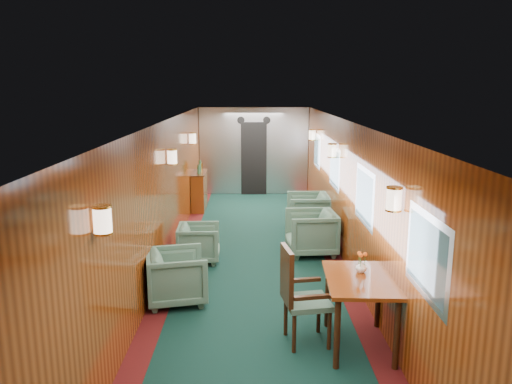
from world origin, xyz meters
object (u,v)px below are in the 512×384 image
credenza (199,190)px  armchair_right_far (308,212)px  armchair_left_far (199,243)px  side_chair (298,292)px  armchair_left_near (177,276)px  armchair_right_near (311,233)px  dining_table (361,289)px

credenza → armchair_right_far: credenza is taller
armchair_left_far → credenza: bearing=3.5°
side_chair → armchair_left_near: size_ratio=1.44×
armchair_right_near → armchair_left_near: bearing=-50.1°
armchair_left_near → armchair_left_far: armchair_left_near is taller
credenza → armchair_left_near: bearing=-87.7°
side_chair → armchair_right_near: bearing=71.1°
armchair_right_near → armchair_right_far: armchair_right_far is taller
dining_table → side_chair: (-0.70, 0.08, -0.07)m
armchair_left_near → armchair_right_far: 4.12m
credenza → armchair_left_far: credenza is taller
armchair_right_near → side_chair: bearing=-13.4°
credenza → armchair_right_far: 3.09m
armchair_right_far → armchair_right_near: bearing=-5.3°
side_chair → armchair_right_near: side_chair is taller
dining_table → armchair_left_far: size_ratio=1.63×
dining_table → armchair_right_near: (-0.16, 3.26, -0.31)m
dining_table → credenza: bearing=113.5°
credenza → armchair_right_near: credenza is taller
armchair_right_near → armchair_right_far: size_ratio=0.99×
dining_table → armchair_right_far: bearing=93.4°
dining_table → armchair_left_far: 3.61m
credenza → armchair_right_near: size_ratio=1.39×
side_chair → armchair_left_far: (-1.43, 2.82, -0.31)m
armchair_left_near → armchair_left_far: 1.66m
armchair_right_near → credenza: bearing=-149.0°
credenza → armchair_left_near: credenza is taller
dining_table → armchair_left_near: bearing=154.1°
side_chair → armchair_left_near: 1.97m
dining_table → armchair_right_far: dining_table is taller
armchair_left_far → side_chair: bearing=-155.0°
armchair_left_near → dining_table: bearing=-131.1°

